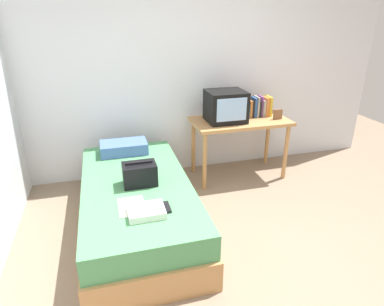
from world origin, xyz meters
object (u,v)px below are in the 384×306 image
object	(u,v)px
book_row	(259,107)
picture_frame	(278,114)
remote_dark	(167,207)
water_bottle	(247,113)
folded_towel	(146,211)
pillow	(124,147)
bed	(138,205)
handbag	(140,174)
magazine	(132,206)
desk	(240,127)
tv	(226,106)

from	to	relation	value
book_row	picture_frame	world-z (taller)	book_row
remote_dark	water_bottle	bearing A→B (deg)	45.20
folded_towel	pillow	bearing A→B (deg)	92.82
bed	book_row	size ratio (longest dim) A/B	6.97
handbag	remote_dark	distance (m)	0.50
bed	book_row	world-z (taller)	book_row
picture_frame	magazine	world-z (taller)	picture_frame
magazine	folded_towel	bearing A→B (deg)	-54.59
bed	handbag	xyz separation A→B (m)	(0.04, -0.05, 0.35)
handbag	folded_towel	xyz separation A→B (m)	(-0.02, -0.51, -0.07)
book_row	bed	bearing A→B (deg)	-152.05
folded_towel	picture_frame	bearing A→B (deg)	34.81
magazine	folded_towel	xyz separation A→B (m)	(0.10, -0.14, 0.02)
desk	remote_dark	world-z (taller)	desk
handbag	magazine	world-z (taller)	handbag
handbag	remote_dark	world-z (taller)	handbag
pillow	magazine	bearing A→B (deg)	-91.91
bed	picture_frame	xyz separation A→B (m)	(1.80, 0.67, 0.56)
water_bottle	handbag	xyz separation A→B (m)	(-1.38, -0.77, -0.24)
bed	water_bottle	size ratio (longest dim) A/B	10.58
tv	magazine	bearing A→B (deg)	-136.22
book_row	picture_frame	size ratio (longest dim) A/B	2.38
remote_dark	desk	bearing A→B (deg)	47.89
pillow	tv	bearing A→B (deg)	2.36
tv	folded_towel	world-z (taller)	tv
water_bottle	book_row	distance (m)	0.28
tv	remote_dark	xyz separation A→B (m)	(-0.97, -1.29, -0.42)
book_row	magazine	world-z (taller)	book_row
pillow	remote_dark	xyz separation A→B (m)	(0.23, -1.24, -0.05)
desk	book_row	bearing A→B (deg)	18.51
pillow	handbag	size ratio (longest dim) A/B	1.68
tv	folded_towel	xyz separation A→B (m)	(-1.14, -1.33, -0.40)
magazine	bed	bearing A→B (deg)	78.92
picture_frame	remote_dark	xyz separation A→B (m)	(-1.61, -1.19, -0.30)
magazine	handbag	bearing A→B (deg)	72.18
bed	handbag	world-z (taller)	handbag
pillow	magazine	size ratio (longest dim) A/B	1.74
bed	picture_frame	world-z (taller)	picture_frame
magazine	tv	bearing A→B (deg)	43.78
bed	water_bottle	xyz separation A→B (m)	(1.41, 0.72, 0.59)
handbag	pillow	bearing A→B (deg)	95.89
water_bottle	handbag	bearing A→B (deg)	-150.86
water_bottle	book_row	bearing A→B (deg)	34.11
handbag	magazine	size ratio (longest dim) A/B	1.03
desk	remote_dark	distance (m)	1.74
tv	folded_towel	size ratio (longest dim) A/B	1.57
desk	folded_towel	distance (m)	1.89
picture_frame	tv	bearing A→B (deg)	171.41
book_row	magazine	bearing A→B (deg)	-143.20
pillow	remote_dark	size ratio (longest dim) A/B	3.24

